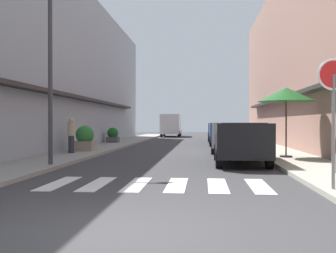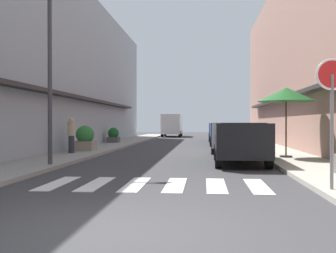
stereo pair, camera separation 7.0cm
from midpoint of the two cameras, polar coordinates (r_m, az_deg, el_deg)
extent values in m
plane|color=#38383A|center=(20.27, 2.17, -3.61)|extent=(82.99, 82.99, 0.00)
cube|color=gray|center=(21.02, -10.42, -3.30)|extent=(2.23, 52.81, 0.12)
cube|color=#ADA899|center=(20.53, 15.07, -3.40)|extent=(2.23, 52.81, 0.12)
cube|color=#939EA8|center=(23.26, -18.53, 8.49)|extent=(5.00, 35.95, 9.39)
cube|color=#332D2D|center=(22.11, -11.97, 3.99)|extent=(0.50, 25.16, 0.16)
cube|color=#332D2D|center=(21.56, 16.96, 4.07)|extent=(0.50, 25.16, 0.16)
cube|color=silver|center=(9.83, -15.65, -8.01)|extent=(0.45, 2.20, 0.01)
cube|color=silver|center=(9.54, -10.26, -8.27)|extent=(0.45, 2.20, 0.01)
cube|color=silver|center=(9.33, -4.57, -8.46)|extent=(0.45, 2.20, 0.01)
cube|color=silver|center=(9.22, 1.32, -8.57)|extent=(0.45, 2.20, 0.01)
cube|color=silver|center=(9.20, 7.30, -8.59)|extent=(0.45, 2.20, 0.01)
cube|color=silver|center=(9.28, 13.24, -8.52)|extent=(0.45, 2.20, 0.01)
cube|color=black|center=(14.02, 10.68, -1.84)|extent=(1.80, 4.19, 1.13)
cube|color=black|center=(13.80, 10.76, -0.61)|extent=(1.50, 2.36, 0.56)
cylinder|color=black|center=(15.38, 7.30, -3.73)|extent=(0.23, 0.64, 0.64)
cylinder|color=black|center=(15.50, 13.20, -3.71)|extent=(0.23, 0.64, 0.64)
cylinder|color=black|center=(12.64, 7.57, -4.66)|extent=(0.23, 0.64, 0.64)
cylinder|color=black|center=(12.78, 14.74, -4.62)|extent=(0.23, 0.64, 0.64)
cube|color=silver|center=(19.55, 9.16, -1.17)|extent=(1.86, 4.33, 1.13)
cube|color=black|center=(19.33, 9.20, -0.28)|extent=(1.53, 2.44, 0.56)
cylinder|color=black|center=(20.97, 6.82, -2.59)|extent=(0.24, 0.65, 0.64)
cylinder|color=black|center=(21.03, 11.16, -2.59)|extent=(0.24, 0.65, 0.64)
cylinder|color=black|center=(18.14, 6.82, -3.08)|extent=(0.24, 0.65, 0.64)
cylinder|color=black|center=(18.21, 11.84, -3.08)|extent=(0.24, 0.65, 0.64)
cube|color=navy|center=(25.47, 8.26, -0.77)|extent=(1.77, 4.37, 1.13)
cube|color=black|center=(25.25, 8.29, -0.09)|extent=(1.48, 2.45, 0.56)
cylinder|color=black|center=(26.91, 6.42, -1.90)|extent=(0.22, 0.64, 0.64)
cylinder|color=black|center=(26.98, 9.80, -1.90)|extent=(0.22, 0.64, 0.64)
cylinder|color=black|center=(24.03, 6.53, -2.20)|extent=(0.22, 0.64, 0.64)
cylinder|color=black|center=(24.11, 10.31, -2.19)|extent=(0.22, 0.64, 0.64)
cube|color=navy|center=(31.41, 7.70, -0.52)|extent=(1.81, 4.44, 1.13)
cube|color=black|center=(31.18, 7.72, 0.03)|extent=(1.50, 2.49, 0.56)
cylinder|color=black|center=(32.87, 6.25, -1.46)|extent=(0.23, 0.64, 0.64)
cylinder|color=black|center=(32.91, 9.02, -1.46)|extent=(0.23, 0.64, 0.64)
cylinder|color=black|center=(29.96, 6.26, -1.65)|extent=(0.23, 0.64, 0.64)
cylinder|color=black|center=(30.00, 9.30, -1.65)|extent=(0.23, 0.64, 0.64)
cube|color=silver|center=(41.53, 0.65, 0.36)|extent=(2.02, 5.43, 2.03)
cube|color=black|center=(41.26, 0.62, 1.41)|extent=(1.68, 3.05, 0.56)
cylinder|color=black|center=(43.39, -0.36, -0.97)|extent=(0.23, 0.64, 0.64)
cylinder|color=black|center=(43.27, 2.00, -0.98)|extent=(0.23, 0.64, 0.64)
cylinder|color=black|center=(39.84, -0.81, -1.11)|extent=(0.23, 0.64, 0.64)
cylinder|color=black|center=(39.71, 1.77, -1.11)|extent=(0.23, 0.64, 0.64)
cylinder|color=slate|center=(8.54, 23.14, -0.72)|extent=(0.07, 0.07, 2.33)
cylinder|color=red|center=(8.60, 23.17, 7.06)|extent=(0.64, 0.03, 0.64)
torus|color=white|center=(8.60, 23.17, 7.06)|extent=(0.65, 0.05, 0.65)
cylinder|color=#38383D|center=(13.26, -16.81, 7.31)|extent=(0.14, 0.14, 5.82)
cylinder|color=#262626|center=(15.95, 17.05, -4.22)|extent=(0.48, 0.48, 0.06)
cylinder|color=#4C3823|center=(15.89, 17.07, 0.10)|extent=(0.06, 0.06, 2.46)
cone|color=#19511E|center=(15.93, 17.08, 4.53)|extent=(2.22, 2.22, 0.55)
cube|color=gray|center=(19.25, -11.98, -2.79)|extent=(0.93, 0.93, 0.46)
sphere|color=#2D7533|center=(19.23, -11.98, -1.18)|extent=(0.88, 0.88, 0.88)
cube|color=#4C4C4C|center=(26.86, -7.95, -1.93)|extent=(0.78, 0.78, 0.38)
sphere|color=#195623|center=(26.84, -7.95, -0.96)|extent=(0.75, 0.75, 0.75)
cylinder|color=#282B33|center=(17.89, -13.89, -2.56)|extent=(0.26, 0.26, 0.77)
cylinder|color=tan|center=(17.86, -13.90, -0.36)|extent=(0.34, 0.34, 0.61)
sphere|color=tan|center=(17.86, -13.90, 0.95)|extent=(0.21, 0.21, 0.21)
camera|label=1|loc=(0.04, -89.88, 0.00)|focal=41.51mm
camera|label=2|loc=(0.04, 90.12, 0.00)|focal=41.51mm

